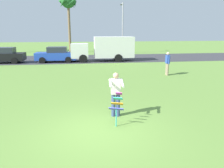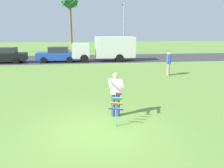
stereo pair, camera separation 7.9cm
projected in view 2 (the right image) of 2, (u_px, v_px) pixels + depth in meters
ground_plane at (97, 131)px, 7.25m from camera, size 120.00×120.00×0.00m
road_strip at (86, 59)px, 25.93m from camera, size 120.00×8.00×0.01m
person_kite_flyer at (116, 93)px, 8.31m from camera, size 0.57×0.68×1.73m
kite_held at (117, 105)px, 7.61m from camera, size 0.57×0.72×1.12m
parked_car_black at (5, 55)px, 22.35m from camera, size 4.22×1.88×1.60m
parked_car_blue at (58, 55)px, 23.05m from camera, size 4.23×1.90×1.60m
parked_truck_white_box at (107, 48)px, 23.59m from camera, size 6.72×2.16×2.62m
palm_tree_right_near at (70, 3)px, 31.50m from camera, size 2.58×2.71×8.50m
streetlight_pole at (124, 25)px, 30.60m from camera, size 0.24×1.65×7.00m
person_walker_near at (168, 63)px, 16.12m from camera, size 0.24×0.57×1.73m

